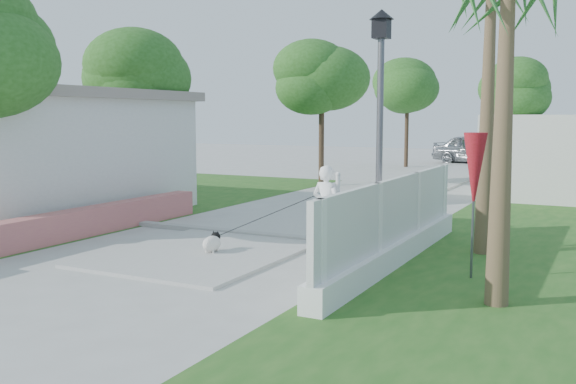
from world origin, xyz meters
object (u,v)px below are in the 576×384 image
Objects in this scene: bollard at (338,191)px; dog at (212,243)px; skateboarder at (281,214)px; street_lamp at (380,123)px; patio_umbrella at (474,172)px; parked_car at (477,149)px.

bollard is 1.82× the size of dog.
bollard is 5.32m from skateboarder.
street_lamp reaches higher than bollard.
skateboarder is (-1.65, -0.71, -1.69)m from street_lamp.
street_lamp is at bearing 152.24° from patio_umbrella.
dog is at bearing -152.77° from street_lamp.
skateboarder is at bearing -161.16° from parked_car.
patio_umbrella is 0.49× the size of parked_car.
parked_car reaches higher than bollard.
skateboarder is at bearing 175.36° from patio_umbrella.
skateboarder is 1.37m from dog.
bollard is at bearing 75.60° from dog.
patio_umbrella reaches higher than bollard.
skateboarder is (-3.55, 0.29, -0.95)m from patio_umbrella.
bollard is at bearing -72.18° from skateboarder.
skateboarder reaches higher than parked_car.
patio_umbrella is at bearing -9.22° from dog.
street_lamp is at bearing 13.05° from dog.
patio_umbrella is (1.90, -1.00, -0.74)m from street_lamp.
street_lamp is 2.27m from patio_umbrella.
skateboarder is at bearing -156.67° from street_lamp.
patio_umbrella is 3.69m from skateboarder.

